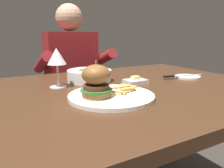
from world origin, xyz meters
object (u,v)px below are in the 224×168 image
Objects in this scene: wine_glass at (57,58)px; butter_dish at (135,81)px; bread_plate at (188,77)px; soup_bowl at (89,75)px; table_knife at (180,76)px; burger_sandwich at (96,81)px; diner_person at (72,88)px; main_plate at (111,96)px.

wine_glass is 1.72× the size of butter_dish.
bread_plate is 0.52m from soup_bowl.
table_knife is 0.27m from butter_dish.
burger_sandwich reaches higher than butter_dish.
soup_bowl is 0.19× the size of diner_person.
burger_sandwich is 0.59× the size of soup_bowl.
table_knife is 1.06× the size of soup_bowl.
burger_sandwich is 0.11× the size of diner_person.
butter_dish is 0.46× the size of soup_bowl.
table_knife is (0.61, -0.12, -0.12)m from wine_glass.
table_knife is at bearing -11.23° from wine_glass.
butter_dish reaches higher than bread_plate.
main_plate is at bearing -98.73° from soup_bowl.
burger_sandwich reaches higher than soup_bowl.
bread_plate is (0.53, 0.12, -0.00)m from main_plate.
table_knife is at bearing -2.77° from butter_dish.
bread_plate is at bearing -11.19° from wine_glass.
burger_sandwich is at bearing -168.18° from bread_plate.
burger_sandwich reaches higher than main_plate.
burger_sandwich reaches higher than bread_plate.
burger_sandwich is 0.56× the size of table_knife.
bread_plate is 0.56× the size of table_knife.
butter_dish is 0.08× the size of diner_person.
bread_plate is 0.87m from diner_person.
main_plate is 1.45× the size of soup_bowl.
table_knife is 0.84m from diner_person.
diner_person reaches higher than soup_bowl.
table_knife is at bearing -65.81° from diner_person.
butter_dish is (-0.32, 0.02, 0.01)m from bread_plate.
diner_person is at bearing 76.64° from burger_sandwich.
diner_person reaches higher than butter_dish.
wine_glass reaches higher than soup_bowl.
main_plate is 1.37× the size of table_knife.
burger_sandwich is at bearing -166.16° from table_knife.
burger_sandwich is at bearing -109.25° from soup_bowl.
table_knife is at bearing -21.84° from soup_bowl.
main_plate is 0.31m from wine_glass.
main_plate is 2.43× the size of bread_plate.
butter_dish is (0.27, 0.15, -0.06)m from burger_sandwich.
table_knife reaches higher than bread_plate.
main_plate is at bearing -99.59° from diner_person.
bread_plate is 0.60× the size of soup_bowl.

